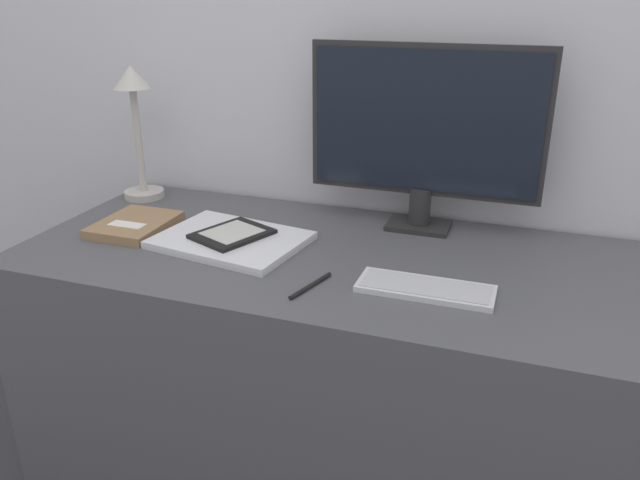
# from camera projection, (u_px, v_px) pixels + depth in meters

# --- Properties ---
(wall_back) EXTENTS (3.60, 0.05, 2.40)m
(wall_back) POSITION_uv_depth(u_px,v_px,m) (404.00, 19.00, 1.52)
(wall_back) COLOR silver
(wall_back) RESTS_ON ground_plane
(desk) EXTENTS (1.56, 0.63, 0.71)m
(desk) POSITION_uv_depth(u_px,v_px,m) (356.00, 390.00, 1.53)
(desk) COLOR #4C4C51
(desk) RESTS_ON ground_plane
(monitor) EXTENTS (0.56, 0.11, 0.45)m
(monitor) POSITION_uv_depth(u_px,v_px,m) (425.00, 131.00, 1.48)
(monitor) COLOR #262626
(monitor) RESTS_ON desk
(keyboard) EXTENTS (0.27, 0.10, 0.01)m
(keyboard) POSITION_uv_depth(u_px,v_px,m) (425.00, 288.00, 1.24)
(keyboard) COLOR silver
(keyboard) RESTS_ON desk
(laptop) EXTENTS (0.37, 0.29, 0.02)m
(laptop) POSITION_uv_depth(u_px,v_px,m) (231.00, 240.00, 1.47)
(laptop) COLOR silver
(laptop) RESTS_ON desk
(ereader) EXTENTS (0.19, 0.21, 0.01)m
(ereader) POSITION_uv_depth(u_px,v_px,m) (232.00, 234.00, 1.47)
(ereader) COLOR black
(ereader) RESTS_ON laptop
(desk_lamp) EXTENTS (0.11, 0.11, 0.37)m
(desk_lamp) POSITION_uv_depth(u_px,v_px,m) (136.00, 116.00, 1.71)
(desk_lamp) COLOR #BCB7AD
(desk_lamp) RESTS_ON desk
(notebook) EXTENTS (0.16, 0.21, 0.02)m
(notebook) POSITION_uv_depth(u_px,v_px,m) (135.00, 225.00, 1.55)
(notebook) COLOR #93704C
(notebook) RESTS_ON desk
(pen) EXTENTS (0.05, 0.13, 0.01)m
(pen) POSITION_uv_depth(u_px,v_px,m) (311.00, 286.00, 1.26)
(pen) COLOR black
(pen) RESTS_ON desk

